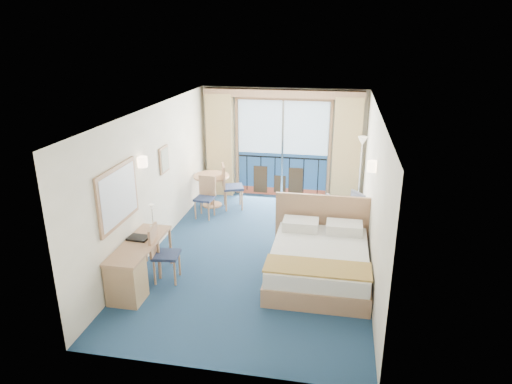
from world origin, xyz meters
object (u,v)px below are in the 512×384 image
bed (319,260)px  floor_lamp (361,155)px  nightstand (353,227)px  desk_chair (161,250)px  table_chair_a (229,184)px  round_table (211,183)px  table_chair_b (206,194)px  desk (129,274)px  armchair (348,209)px

bed → floor_lamp: bearing=77.7°
nightstand → desk_chair: size_ratio=0.63×
nightstand → table_chair_a: 3.14m
round_table → table_chair_b: 0.66m
round_table → table_chair_b: size_ratio=0.92×
bed → table_chair_b: 3.49m
bed → floor_lamp: floor_lamp is taller
desk → table_chair_a: bearing=81.2°
desk_chair → table_chair_a: bearing=-12.2°
floor_lamp → desk_chair: bearing=-130.2°
armchair → table_chair_a: bearing=-43.5°
floor_lamp → desk_chair: 5.18m
desk → table_chair_b: table_chair_b is taller
desk → round_table: bearing=87.6°
armchair → table_chair_a: (-2.74, 0.42, 0.27)m
table_chair_a → armchair: bearing=-118.0°
table_chair_b → desk: bearing=-87.4°
armchair → desk: bearing=12.0°
floor_lamp → desk_chair: size_ratio=1.78×
floor_lamp → desk: bearing=-128.7°
bed → round_table: 3.98m
floor_lamp → desk: (-3.60, -4.49, -0.91)m
bed → desk: bearing=-157.7°
desk_chair → table_chair_b: size_ratio=1.06×
bed → nightstand: 1.63m
nightstand → table_chair_a: table_chair_a is taller
desk → table_chair_a: size_ratio=1.45×
desk_chair → table_chair_b: (-0.08, 2.84, -0.03)m
armchair → round_table: bearing=-43.8°
nightstand → bed: bearing=-111.1°
bed → table_chair_a: bed is taller
floor_lamp → table_chair_a: bearing=-170.5°
bed → desk: bed is taller
floor_lamp → table_chair_b: floor_lamp is taller
armchair → table_chair_b: (-3.14, -0.15, 0.19)m
floor_lamp → round_table: bearing=-173.1°
desk_chair → desk: bearing=146.2°
armchair → desk: desk is taller
armchair → desk_chair: size_ratio=0.75×
desk_chair → round_table: 3.50m
bed → round_table: bearing=133.1°
nightstand → table_chair_a: size_ratio=0.57×
armchair → round_table: round_table is taller
bed → nightstand: bearing=68.9°
armchair → desk: (-3.36, -3.57, 0.07)m
round_table → table_chair_a: 0.46m
desk → bed: bearing=22.3°
bed → nightstand: size_ratio=3.48×
table_chair_b → table_chair_a: bearing=61.1°
bed → floor_lamp: size_ratio=1.23×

